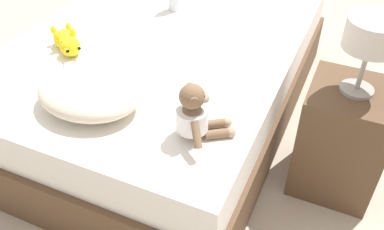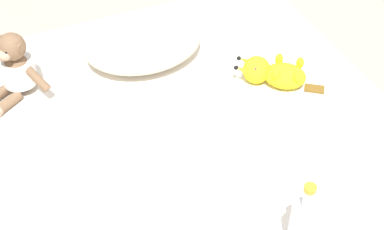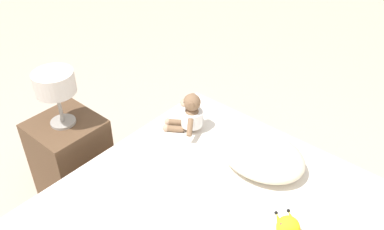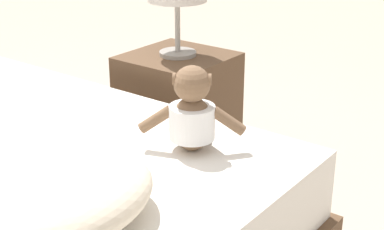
# 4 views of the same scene
# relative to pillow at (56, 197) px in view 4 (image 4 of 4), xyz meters

# --- Properties ---
(pillow) EXTENTS (0.45, 0.35, 0.13)m
(pillow) POSITION_rel_pillow_xyz_m (0.00, 0.00, 0.00)
(pillow) COLOR beige
(pillow) RESTS_ON bed
(plush_monkey) EXTENTS (0.25, 0.25, 0.24)m
(plush_monkey) POSITION_rel_pillow_xyz_m (-0.47, -0.01, 0.03)
(plush_monkey) COLOR brown
(plush_monkey) RESTS_ON bed
(nightstand) EXTENTS (0.37, 0.37, 0.55)m
(nightstand) POSITION_rel_pillow_xyz_m (-1.00, -0.48, -0.29)
(nightstand) COLOR brown
(nightstand) RESTS_ON ground_plane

